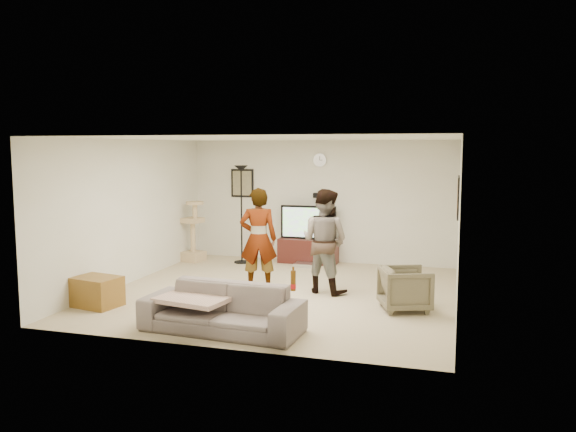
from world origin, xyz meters
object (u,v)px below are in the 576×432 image
(tv_stand, at_px, (308,251))
(sofa, at_px, (222,308))
(tv, at_px, (308,222))
(floor_lamp, at_px, (241,215))
(cat_tree, at_px, (193,231))
(person_left, at_px, (258,239))
(beer_bottle, at_px, (293,281))
(person_right, at_px, (325,241))
(armchair, at_px, (405,289))
(side_table, at_px, (97,292))

(tv_stand, height_order, sofa, sofa)
(tv, bearing_deg, floor_lamp, -164.15)
(cat_tree, height_order, person_left, person_left)
(floor_lamp, xyz_separation_m, beer_bottle, (2.31, -4.28, -0.27))
(tv, bearing_deg, person_left, -96.00)
(tv, relative_size, beer_bottle, 4.59)
(sofa, distance_m, beer_bottle, 1.04)
(cat_tree, bearing_deg, person_right, -29.02)
(armchair, bearing_deg, person_left, 56.19)
(tv, distance_m, beer_bottle, 4.76)
(floor_lamp, distance_m, cat_tree, 1.10)
(beer_bottle, bearing_deg, floor_lamp, 118.33)
(sofa, bearing_deg, armchair, 41.50)
(cat_tree, xyz_separation_m, person_left, (2.10, -1.88, 0.22))
(tv_stand, distance_m, person_left, 2.47)
(tv_stand, distance_m, floor_lamp, 1.56)
(floor_lamp, xyz_separation_m, person_right, (2.16, -1.90, -0.15))
(floor_lamp, height_order, person_left, floor_lamp)
(tv_stand, xyz_separation_m, person_left, (-0.25, -2.38, 0.60))
(tv, bearing_deg, beer_bottle, -77.93)
(floor_lamp, xyz_separation_m, person_left, (1.06, -2.01, -0.15))
(tv, distance_m, cat_tree, 2.41)
(cat_tree, distance_m, beer_bottle, 5.33)
(cat_tree, height_order, side_table, cat_tree)
(floor_lamp, height_order, sofa, floor_lamp)
(tv, height_order, floor_lamp, floor_lamp)
(beer_bottle, bearing_deg, armchair, 53.73)
(person_left, bearing_deg, tv_stand, -112.37)
(tv_stand, bearing_deg, cat_tree, -167.94)
(floor_lamp, relative_size, person_right, 1.18)
(floor_lamp, height_order, side_table, floor_lamp)
(person_right, relative_size, side_table, 2.54)
(floor_lamp, xyz_separation_m, side_table, (-0.90, -3.70, -0.78))
(sofa, height_order, side_table, sofa)
(person_right, distance_m, side_table, 3.61)
(person_left, xyz_separation_m, armchair, (2.47, -0.61, -0.54))
(sofa, bearing_deg, tv, 94.58)
(beer_bottle, relative_size, side_table, 0.38)
(sofa, xyz_separation_m, armchair, (2.17, 1.66, 0.01))
(tv_stand, height_order, tv, tv)
(beer_bottle, bearing_deg, side_table, 169.72)
(side_table, bearing_deg, person_right, 30.34)
(tv, relative_size, person_right, 0.68)
(person_right, bearing_deg, person_left, 24.22)
(cat_tree, relative_size, armchair, 1.82)
(tv, relative_size, side_table, 1.72)
(cat_tree, distance_m, sofa, 4.80)
(person_left, relative_size, person_right, 1.00)
(tv_stand, xyz_separation_m, armchair, (2.22, -2.99, 0.07))
(sofa, xyz_separation_m, beer_bottle, (0.95, 0.00, 0.43))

